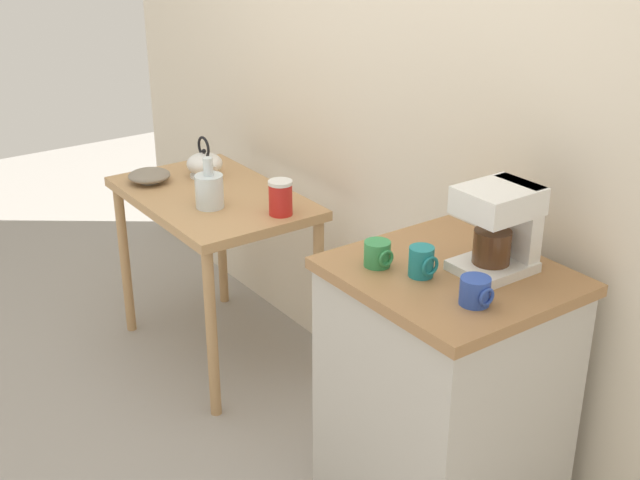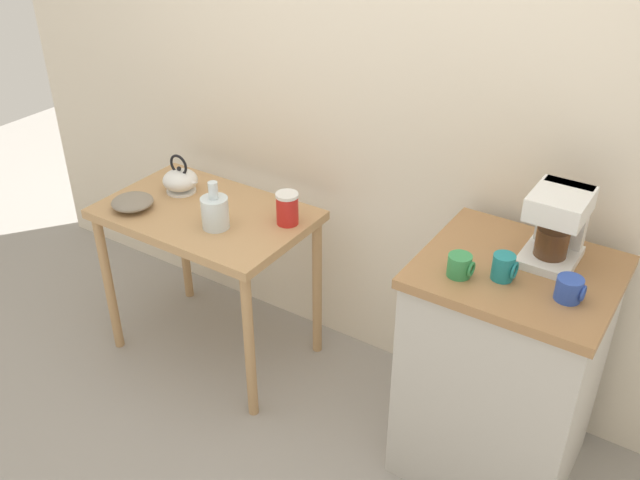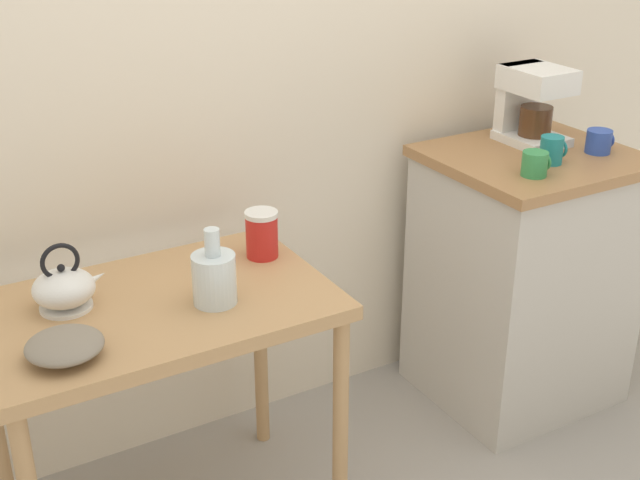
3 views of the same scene
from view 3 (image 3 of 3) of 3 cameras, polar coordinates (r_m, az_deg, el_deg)
ground_plane at (r=2.91m, az=1.41°, el=-14.34°), size 8.00×8.00×0.00m
back_wall at (r=2.73m, az=-1.41°, el=15.57°), size 4.40×0.10×2.80m
wooden_table at (r=2.31m, az=-10.76°, el=-6.22°), size 0.91×0.58×0.76m
kitchen_counter at (r=3.09m, az=13.38°, el=-2.42°), size 0.65×0.59×0.92m
bowl_stoneware at (r=2.05m, az=-16.74°, el=-6.80°), size 0.18×0.18×0.06m
teakettle at (r=2.25m, az=-16.74°, el=-3.09°), size 0.19×0.16×0.18m
glass_carafe_vase at (r=2.20m, az=-7.11°, el=-2.46°), size 0.11×0.11×0.21m
canister_enamel at (r=2.44m, az=-3.92°, el=0.40°), size 0.10×0.10×0.14m
coffee_maker at (r=3.01m, az=13.95°, el=9.03°), size 0.18×0.22×0.26m
mug_dark_teal at (r=2.82m, az=15.29°, el=5.85°), size 0.08×0.07×0.09m
mug_blue at (r=2.98m, az=18.20°, el=6.30°), size 0.09×0.08×0.08m
mug_tall_green at (r=2.70m, az=14.22°, el=4.98°), size 0.09×0.08×0.08m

